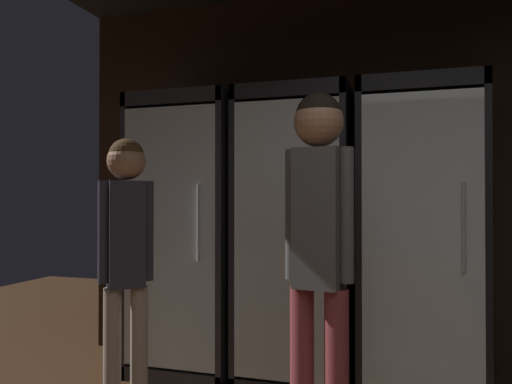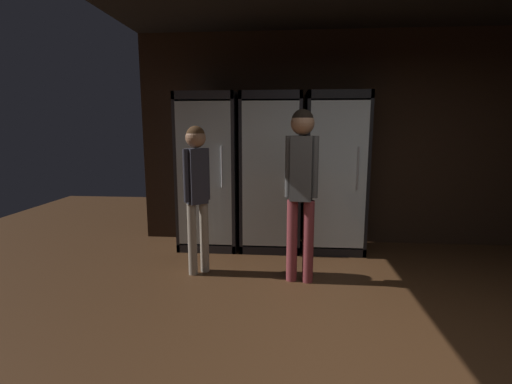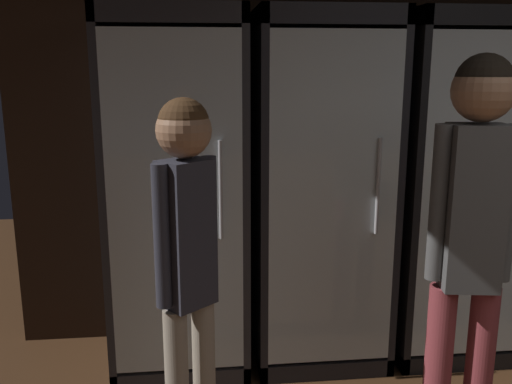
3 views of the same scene
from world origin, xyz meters
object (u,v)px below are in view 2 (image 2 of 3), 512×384
object	(u,v)px
cooler_left	(271,174)
shopper_far	(197,181)
cooler_far_left	(210,173)
shopper_near	(301,177)
cooler_center	(334,175)

from	to	relation	value
cooler_left	shopper_far	size ratio (longest dim) A/B	1.26
cooler_far_left	shopper_far	size ratio (longest dim) A/B	1.26
cooler_far_left	shopper_near	xyz separation A→B (m)	(1.15, -1.12, 0.12)
cooler_far_left	cooler_left	world-z (taller)	same
cooler_center	cooler_far_left	bearing A→B (deg)	179.93
cooler_far_left	shopper_near	world-z (taller)	cooler_far_left
cooler_left	shopper_near	size ratio (longest dim) A/B	1.14
cooler_center	shopper_near	xyz separation A→B (m)	(-0.46, -1.11, 0.12)
cooler_far_left	shopper_near	distance (m)	1.61
cooler_left	shopper_near	xyz separation A→B (m)	(0.34, -1.12, 0.12)
cooler_far_left	shopper_near	size ratio (longest dim) A/B	1.14
cooler_far_left	cooler_center	world-z (taller)	same
shopper_near	shopper_far	bearing A→B (deg)	173.21
cooler_far_left	cooler_center	bearing A→B (deg)	-0.07
cooler_left	shopper_near	world-z (taller)	cooler_left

